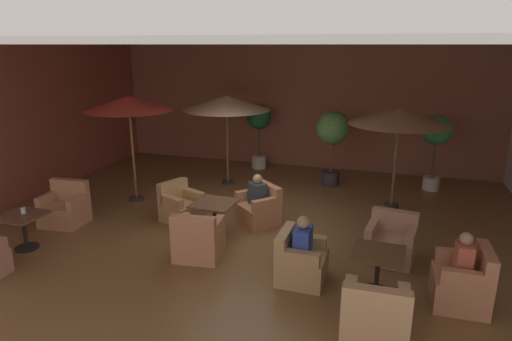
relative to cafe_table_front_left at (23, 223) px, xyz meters
The scene contains 25 objects.
ground_plane 4.17m from the cafe_table_front_left, 30.44° to the left, with size 11.39×9.94×0.02m, color brown.
wall_back_brick 8.00m from the cafe_table_front_left, 63.06° to the left, with size 11.39×0.08×3.58m, color #925341.
wall_left_accent 3.23m from the cafe_table_front_left, 134.70° to the left, with size 0.08×9.94×3.58m, color brown.
ceiling_slab 5.19m from the cafe_table_front_left, 30.44° to the left, with size 11.39×9.94×0.06m, color silver.
cafe_table_front_left is the anchor object (origin of this frame).
armchair_front_left_east 1.19m from the cafe_table_front_left, 95.13° to the left, with size 0.88×0.78×0.88m.
cafe_table_front_right 6.16m from the cafe_table_front_left, ahead, with size 0.79×0.79×0.65m.
armchair_front_right_north 5.00m from the cafe_table_front_left, ahead, with size 0.73×0.78×0.80m.
armchair_front_right_east 6.22m from the cafe_table_front_left, ahead, with size 0.81×0.73×0.87m.
armchair_front_right_south 7.33m from the cafe_table_front_left, ahead, with size 0.74×0.78×0.89m.
armchair_front_right_west 6.52m from the cafe_table_front_left, 13.80° to the left, with size 0.89×0.86×0.81m.
cafe_table_mid_center 3.44m from the cafe_table_front_left, 27.96° to the left, with size 0.83×0.83×0.65m.
armchair_mid_center_north 3.21m from the cafe_table_front_left, 10.78° to the left, with size 0.85×0.81×0.87m.
armchair_mid_center_east 4.41m from the cafe_table_front_left, 32.68° to the left, with size 1.06×1.06×0.81m.
armchair_mid_center_south 2.92m from the cafe_table_front_left, 43.89° to the left, with size 0.96×0.94×0.82m.
patio_umbrella_tall_red 7.74m from the cafe_table_front_left, 33.38° to the left, with size 2.18×2.18×2.26m.
patio_umbrella_center_beige 5.43m from the cafe_table_front_left, 65.68° to the left, with size 2.25×2.25×2.33m.
patio_umbrella_near_wall 3.40m from the cafe_table_front_left, 79.84° to the left, with size 1.97×1.97×2.47m.
potted_tree_left_corner 7.25m from the cafe_table_front_left, 48.64° to the left, with size 0.86×0.86×1.96m.
potted_tree_mid_left 9.33m from the cafe_table_front_left, 38.43° to the left, with size 0.73×0.73×1.90m.
potted_tree_mid_right 6.92m from the cafe_table_front_left, 68.94° to the left, with size 0.71×0.71×1.90m.
patron_blue_shirt 5.04m from the cafe_table_front_left, ahead, with size 0.24×0.40×0.64m.
patron_by_window 7.30m from the cafe_table_front_left, ahead, with size 0.22×0.34×0.65m.
patron_with_friend 4.37m from the cafe_table_front_left, 32.54° to the left, with size 0.43×0.42×0.64m.
iced_drink_cup 0.23m from the cafe_table_front_left, 113.03° to the left, with size 0.08×0.08×0.11m, color silver.
Camera 1 is at (2.58, -7.76, 3.58)m, focal length 30.55 mm.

